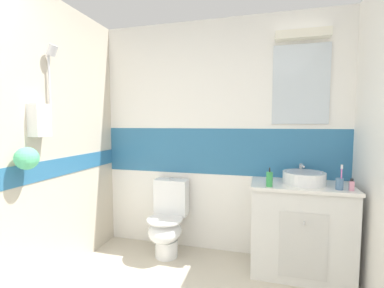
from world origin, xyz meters
name	(u,v)px	position (x,y,z in m)	size (l,w,h in m)	color
wall_back_tiled	(220,137)	(0.01, 2.45, 1.26)	(3.20, 0.20, 2.50)	white
wall_left_shower_alcove	(19,144)	(-1.35, 1.20, 1.25)	(0.29, 3.48, 2.50)	beige
vanity_cabinet	(299,228)	(0.81, 2.16, 0.43)	(0.88, 0.51, 0.85)	silver
sink_basin	(304,177)	(0.84, 2.17, 0.91)	(0.37, 0.42, 0.16)	white
toilet	(168,221)	(-0.50, 2.16, 0.37)	(0.37, 0.50, 0.81)	white
toothbrush_cup	(340,183)	(1.09, 2.01, 0.91)	(0.06, 0.06, 0.21)	#4C7299
soap_dispenser	(269,179)	(0.53, 1.97, 0.92)	(0.06, 0.06, 0.17)	green
perfume_flask_small	(352,185)	(1.18, 2.00, 0.90)	(0.04, 0.03, 0.10)	pink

